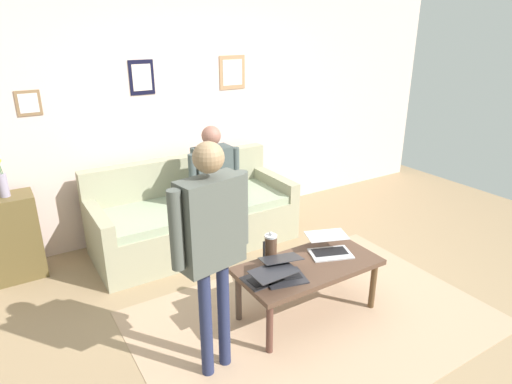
% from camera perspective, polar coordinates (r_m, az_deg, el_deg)
% --- Properties ---
extents(ground_plane, '(7.68, 7.68, 0.00)m').
position_cam_1_polar(ground_plane, '(3.68, 7.03, -15.69)').
color(ground_plane, '#987D5B').
extents(area_rug, '(2.70, 1.87, 0.01)m').
position_cam_1_polar(area_rug, '(3.65, 7.53, -16.04)').
color(area_rug, tan).
rests_on(area_rug, ground_plane).
extents(back_wall, '(7.04, 0.11, 2.70)m').
position_cam_1_polar(back_wall, '(4.93, -8.66, 10.92)').
color(back_wall, beige).
rests_on(back_wall, ground_plane).
extents(couch, '(2.05, 0.87, 0.88)m').
position_cam_1_polar(couch, '(4.63, -8.15, -3.26)').
color(couch, '#9C997C').
rests_on(couch, ground_plane).
extents(coffee_table, '(1.12, 0.56, 0.45)m').
position_cam_1_polar(coffee_table, '(3.49, 6.80, -10.02)').
color(coffee_table, '#50382A').
rests_on(coffee_table, ground_plane).
extents(laptop_left, '(0.42, 0.42, 0.12)m').
position_cam_1_polar(laptop_left, '(3.64, 9.48, -7.07)').
color(laptop_left, silver).
rests_on(laptop_left, coffee_table).
extents(laptop_center, '(0.36, 0.37, 0.15)m').
position_cam_1_polar(laptop_center, '(3.27, 3.56, -10.21)').
color(laptop_center, '#28282D').
rests_on(laptop_center, coffee_table).
extents(laptop_right, '(0.33, 0.32, 0.12)m').
position_cam_1_polar(laptop_right, '(3.21, 1.61, -10.84)').
color(laptop_right, '#28282D').
rests_on(laptop_right, coffee_table).
extents(french_press, '(0.12, 0.10, 0.26)m').
position_cam_1_polar(french_press, '(3.41, 1.91, -7.37)').
color(french_press, '#4C3323').
rests_on(french_press, coffee_table).
extents(side_shelf, '(0.42, 0.32, 0.79)m').
position_cam_1_polar(side_shelf, '(4.53, -28.89, -5.17)').
color(side_shelf, brown).
rests_on(side_shelf, ground_plane).
extents(flower_vase, '(0.08, 0.09, 0.38)m').
position_cam_1_polar(flower_vase, '(4.34, -30.15, 1.37)').
color(flower_vase, '#9A8FA8').
rests_on(flower_vase, side_shelf).
extents(person_standing, '(0.57, 0.24, 1.58)m').
position_cam_1_polar(person_standing, '(2.65, -5.81, -5.42)').
color(person_standing, '#252B4D').
rests_on(person_standing, ground_plane).
extents(person_seated, '(0.55, 0.51, 1.28)m').
position_cam_1_polar(person_seated, '(4.35, -5.15, 1.24)').
color(person_seated, '#253841').
rests_on(person_seated, ground_plane).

